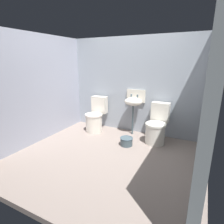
% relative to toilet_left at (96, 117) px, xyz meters
% --- Properties ---
extents(ground_plane, '(3.32, 2.99, 0.08)m').
position_rel_toilet_left_xyz_m(ground_plane, '(0.74, -0.95, -0.36)').
color(ground_plane, gray).
extents(wall_back, '(3.32, 0.10, 2.11)m').
position_rel_toilet_left_xyz_m(wall_back, '(0.74, 0.40, 0.73)').
color(wall_back, '#969FAA').
rests_on(wall_back, ground).
extents(wall_left, '(0.10, 2.79, 2.11)m').
position_rel_toilet_left_xyz_m(wall_left, '(-0.76, -0.85, 0.73)').
color(wall_left, '#9CA0B2').
rests_on(wall_left, ground).
extents(wall_right, '(0.10, 2.79, 2.11)m').
position_rel_toilet_left_xyz_m(wall_right, '(2.25, -0.85, 0.73)').
color(wall_right, '#9AA4A7').
rests_on(wall_right, ground).
extents(toilet_left, '(0.42, 0.61, 0.78)m').
position_rel_toilet_left_xyz_m(toilet_left, '(0.00, 0.00, 0.00)').
color(toilet_left, silver).
rests_on(toilet_left, ground).
extents(toilet_right, '(0.42, 0.61, 0.78)m').
position_rel_toilet_left_xyz_m(toilet_right, '(1.44, -0.00, 0.00)').
color(toilet_right, silver).
rests_on(toilet_right, ground).
extents(sink, '(0.42, 0.35, 0.99)m').
position_rel_toilet_left_xyz_m(sink, '(0.86, 0.19, 0.43)').
color(sink, '#42535B').
rests_on(sink, ground).
extents(bucket, '(0.25, 0.25, 0.16)m').
position_rel_toilet_left_xyz_m(bucket, '(0.97, -0.44, -0.24)').
color(bucket, '#42535B').
rests_on(bucket, ground).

